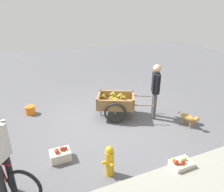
{
  "coord_description": "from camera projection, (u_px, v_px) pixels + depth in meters",
  "views": [
    {
      "loc": [
        2.08,
        5.01,
        3.14
      ],
      "look_at": [
        -0.12,
        -0.08,
        0.75
      ],
      "focal_mm": 33.46,
      "sensor_mm": 36.0,
      "label": 1
    }
  ],
  "objects": [
    {
      "name": "fruit_cart",
      "position": [
        116.0,
        103.0,
        6.34
      ],
      "size": [
        1.81,
        1.42,
        0.73
      ],
      "color": "olive",
      "rests_on": "ground"
    },
    {
      "name": "mixed_fruit_crate",
      "position": [
        60.0,
        155.0,
        4.6
      ],
      "size": [
        0.44,
        0.32,
        0.32
      ],
      "color": "beige",
      "rests_on": "ground"
    },
    {
      "name": "apple_crate",
      "position": [
        181.0,
        165.0,
        4.29
      ],
      "size": [
        0.44,
        0.32,
        0.32
      ],
      "color": "beige",
      "rests_on": "ground"
    },
    {
      "name": "vendor_person",
      "position": [
        156.0,
        87.0,
        6.05
      ],
      "size": [
        0.33,
        0.52,
        1.65
      ],
      "color": "#4C4742",
      "rests_on": "ground"
    },
    {
      "name": "ground_plane",
      "position": [
        109.0,
        121.0,
        6.22
      ],
      "size": [
        24.0,
        24.0,
        0.0
      ],
      "primitive_type": "plane",
      "color": "#56565B"
    },
    {
      "name": "plastic_bucket",
      "position": [
        30.0,
        110.0,
        6.58
      ],
      "size": [
        0.3,
        0.3,
        0.26
      ],
      "primitive_type": "cylinder",
      "color": "orange",
      "rests_on": "ground"
    },
    {
      "name": "fire_hydrant",
      "position": [
        109.0,
        161.0,
        4.11
      ],
      "size": [
        0.25,
        0.25,
        0.67
      ],
      "color": "gold",
      "rests_on": "ground"
    },
    {
      "name": "dog",
      "position": [
        189.0,
        118.0,
        5.83
      ],
      "size": [
        0.29,
        0.66,
        0.4
      ],
      "color": "#AD7A38",
      "rests_on": "ground"
    }
  ]
}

